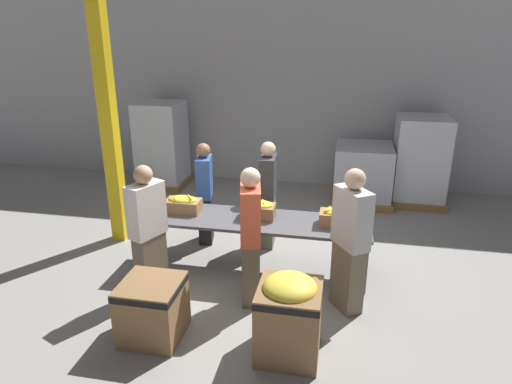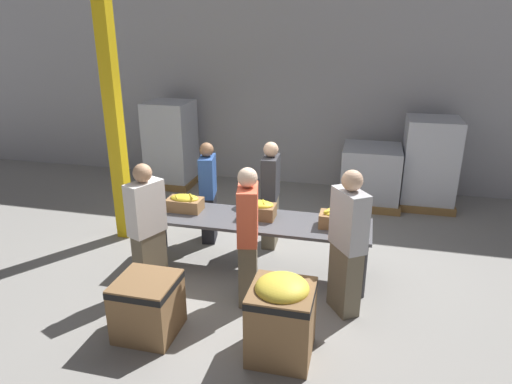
# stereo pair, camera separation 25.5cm
# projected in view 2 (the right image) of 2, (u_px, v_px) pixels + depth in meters

# --- Properties ---
(ground_plane) EXTENTS (30.00, 30.00, 0.00)m
(ground_plane) POSITION_uv_depth(u_px,v_px,m) (254.00, 269.00, 6.24)
(ground_plane) COLOR gray
(wall_back) EXTENTS (16.00, 0.08, 4.00)m
(wall_back) POSITION_uv_depth(u_px,v_px,m) (301.00, 86.00, 9.00)
(wall_back) COLOR #A8A8AD
(wall_back) RESTS_ON ground_plane
(sorting_table) EXTENTS (3.03, 0.79, 0.75)m
(sorting_table) POSITION_uv_depth(u_px,v_px,m) (254.00, 222.00, 6.00)
(sorting_table) COLOR #4C4C51
(sorting_table) RESTS_ON ground_plane
(banana_box_0) EXTENTS (0.47, 0.28, 0.24)m
(banana_box_0) POSITION_uv_depth(u_px,v_px,m) (185.00, 202.00, 6.22)
(banana_box_0) COLOR olive
(banana_box_0) RESTS_ON sorting_table
(banana_box_1) EXTENTS (0.43, 0.29, 0.25)m
(banana_box_1) POSITION_uv_depth(u_px,v_px,m) (259.00, 209.00, 5.98)
(banana_box_1) COLOR olive
(banana_box_1) RESTS_ON sorting_table
(banana_box_2) EXTENTS (0.45, 0.29, 0.23)m
(banana_box_2) POSITION_uv_depth(u_px,v_px,m) (337.00, 219.00, 5.71)
(banana_box_2) COLOR olive
(banana_box_2) RESTS_ON sorting_table
(volunteer_0) EXTENTS (0.45, 0.51, 1.72)m
(volunteer_0) POSITION_uv_depth(u_px,v_px,m) (347.00, 244.00, 5.07)
(volunteer_0) COLOR #6B604C
(volunteer_0) RESTS_ON ground_plane
(volunteer_1) EXTENTS (0.31, 0.49, 1.68)m
(volunteer_1) POSITION_uv_depth(u_px,v_px,m) (248.00, 238.00, 5.27)
(volunteer_1) COLOR #6B604C
(volunteer_1) RESTS_ON ground_plane
(volunteer_2) EXTENTS (0.23, 0.44, 1.60)m
(volunteer_2) POSITION_uv_depth(u_px,v_px,m) (270.00, 196.00, 6.67)
(volunteer_2) COLOR #6B604C
(volunteer_2) RESTS_ON ground_plane
(volunteer_3) EXTENTS (0.38, 0.50, 1.65)m
(volunteer_3) POSITION_uv_depth(u_px,v_px,m) (148.00, 230.00, 5.50)
(volunteer_3) COLOR #6B604C
(volunteer_3) RESTS_ON ground_plane
(volunteer_4) EXTENTS (0.28, 0.45, 1.55)m
(volunteer_4) POSITION_uv_depth(u_px,v_px,m) (208.00, 193.00, 6.84)
(volunteer_4) COLOR black
(volunteer_4) RESTS_ON ground_plane
(donation_bin_0) EXTENTS (0.62, 0.62, 0.65)m
(donation_bin_0) POSITION_uv_depth(u_px,v_px,m) (148.00, 304.00, 4.86)
(donation_bin_0) COLOR olive
(donation_bin_0) RESTS_ON ground_plane
(donation_bin_1) EXTENTS (0.63, 0.63, 0.88)m
(donation_bin_1) POSITION_uv_depth(u_px,v_px,m) (281.00, 315.00, 4.49)
(donation_bin_1) COLOR olive
(donation_bin_1) RESTS_ON ground_plane
(support_pillar) EXTENTS (0.20, 0.20, 4.00)m
(support_pillar) POSITION_uv_depth(u_px,v_px,m) (113.00, 109.00, 6.57)
(support_pillar) COLOR yellow
(support_pillar) RESTS_ON ground_plane
(pallet_stack_0) EXTENTS (0.95, 0.95, 1.71)m
(pallet_stack_0) POSITION_uv_depth(u_px,v_px,m) (171.00, 144.00, 9.29)
(pallet_stack_0) COLOR olive
(pallet_stack_0) RESTS_ON ground_plane
(pallet_stack_1) EXTENTS (0.99, 0.99, 1.61)m
(pallet_stack_1) POSITION_uv_depth(u_px,v_px,m) (429.00, 164.00, 8.20)
(pallet_stack_1) COLOR olive
(pallet_stack_1) RESTS_ON ground_plane
(pallet_stack_2) EXTENTS (1.11, 1.11, 1.07)m
(pallet_stack_2) POSITION_uv_depth(u_px,v_px,m) (370.00, 176.00, 8.39)
(pallet_stack_2) COLOR olive
(pallet_stack_2) RESTS_ON ground_plane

